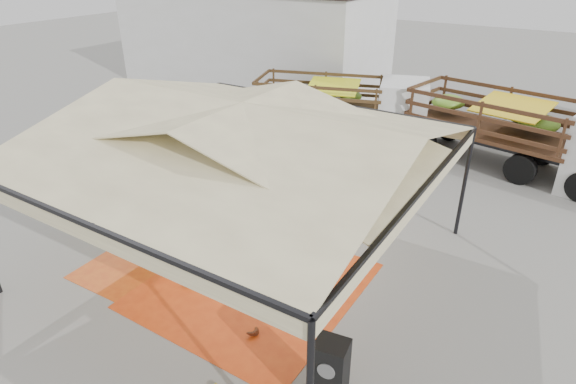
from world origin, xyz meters
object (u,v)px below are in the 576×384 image
Objects in this scene: speaker_stack at (330,377)px; vendor at (343,184)px; truck_right at (530,128)px; banana_heap at (225,205)px; truck_left at (348,100)px.

vendor is at bearing 106.53° from speaker_stack.
speaker_stack is 0.19× the size of truck_right.
vendor is (2.53, 2.19, 0.41)m from banana_heap.
banana_heap is 8.40m from truck_left.
vendor is at bearing -112.00° from truck_right.
banana_heap is 0.69× the size of truck_left.
speaker_stack is at bearing -83.24° from truck_left.
vendor is (-2.83, 6.12, 0.21)m from speaker_stack.
banana_heap is 0.64× the size of truck_right.
truck_left is (-2.85, 6.15, 0.49)m from vendor.
truck_right is at bearing -139.78° from vendor.
speaker_stack is (5.36, -3.94, 0.20)m from banana_heap.
truck_right is (1.08, 12.17, 0.83)m from speaker_stack.
truck_right reaches higher than speaker_stack.
speaker_stack is at bearing 97.93° from vendor.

